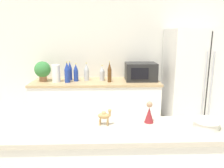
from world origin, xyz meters
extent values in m
cube|color=silver|center=(0.00, 2.73, 1.27)|extent=(8.00, 0.06, 2.55)
cube|color=white|center=(-0.26, 2.40, 0.45)|extent=(1.96, 0.60, 0.89)
cube|color=tan|center=(-0.26, 2.40, 0.91)|extent=(1.99, 0.63, 0.03)
cube|color=silver|center=(1.32, 2.32, 0.86)|extent=(0.93, 0.71, 1.72)
cube|color=black|center=(1.32, 1.96, 0.86)|extent=(0.01, 0.01, 1.65)
cylinder|color=#B2B5BA|center=(1.27, 1.95, 0.95)|extent=(0.02, 0.02, 0.95)
cylinder|color=#B2B5BA|center=(1.37, 1.95, 0.95)|extent=(0.02, 0.02, 0.95)
cube|color=#B7AD99|center=(0.04, 0.53, 0.94)|extent=(1.99, 0.47, 0.03)
cylinder|color=#9E6B47|center=(-1.08, 2.41, 0.97)|extent=(0.12, 0.12, 0.09)
sphere|color=#387F3D|center=(-1.08, 2.41, 1.11)|extent=(0.25, 0.25, 0.25)
cylinder|color=white|center=(-0.86, 2.34, 1.06)|extent=(0.12, 0.12, 0.27)
cube|color=black|center=(0.45, 2.42, 1.07)|extent=(0.48, 0.36, 0.28)
cube|color=black|center=(0.41, 2.24, 1.07)|extent=(0.26, 0.01, 0.17)
cylinder|color=#B2B7BC|center=(-0.16, 2.42, 1.00)|extent=(0.08, 0.08, 0.15)
cone|color=#B2B7BC|center=(-0.16, 2.42, 1.12)|extent=(0.07, 0.07, 0.08)
cylinder|color=gold|center=(-0.16, 2.42, 1.17)|extent=(0.03, 0.03, 0.01)
cylinder|color=#B2B7BC|center=(-0.41, 2.43, 1.01)|extent=(0.08, 0.08, 0.18)
cone|color=#B2B7BC|center=(-0.41, 2.43, 1.15)|extent=(0.07, 0.07, 0.10)
cylinder|color=gold|center=(-0.41, 2.43, 1.21)|extent=(0.03, 0.03, 0.01)
cylinder|color=navy|center=(-0.67, 2.47, 1.02)|extent=(0.07, 0.07, 0.19)
cone|color=navy|center=(-0.67, 2.47, 1.17)|extent=(0.06, 0.06, 0.11)
cylinder|color=gold|center=(-0.67, 2.47, 1.23)|extent=(0.02, 0.02, 0.01)
cylinder|color=navy|center=(-0.57, 2.39, 1.01)|extent=(0.07, 0.07, 0.17)
cone|color=navy|center=(-0.57, 2.39, 1.15)|extent=(0.07, 0.07, 0.10)
cylinder|color=gold|center=(-0.57, 2.39, 1.20)|extent=(0.03, 0.03, 0.01)
cylinder|color=navy|center=(-0.69, 2.31, 1.03)|extent=(0.08, 0.08, 0.20)
cone|color=navy|center=(-0.69, 2.31, 1.18)|extent=(0.08, 0.08, 0.11)
cylinder|color=gold|center=(-0.69, 2.31, 1.24)|extent=(0.03, 0.03, 0.01)
cylinder|color=brown|center=(-0.05, 2.31, 1.02)|extent=(0.06, 0.06, 0.20)
cone|color=brown|center=(-0.05, 2.31, 1.18)|extent=(0.06, 0.06, 0.11)
cylinder|color=gold|center=(-0.05, 2.31, 1.24)|extent=(0.02, 0.02, 0.01)
cylinder|color=white|center=(0.64, 0.53, 0.99)|extent=(0.18, 0.18, 0.05)
torus|color=white|center=(0.64, 0.53, 1.01)|extent=(0.20, 0.20, 0.02)
ellipsoid|color=tan|center=(-0.13, 0.60, 1.03)|extent=(0.10, 0.06, 0.05)
sphere|color=tan|center=(-0.13, 0.60, 1.05)|extent=(0.04, 0.04, 0.04)
cylinder|color=tan|center=(-0.08, 0.59, 1.06)|extent=(0.02, 0.02, 0.05)
sphere|color=tan|center=(-0.08, 0.59, 1.08)|extent=(0.03, 0.03, 0.03)
cylinder|color=tan|center=(-0.10, 0.60, 0.98)|extent=(0.01, 0.01, 0.05)
cylinder|color=tan|center=(-0.10, 0.58, 0.98)|extent=(0.01, 0.01, 0.05)
cylinder|color=tan|center=(-0.15, 0.62, 0.98)|extent=(0.01, 0.01, 0.05)
cylinder|color=tan|center=(-0.16, 0.59, 0.98)|extent=(0.01, 0.01, 0.05)
cone|color=maroon|center=(0.23, 0.64, 1.02)|extent=(0.07, 0.07, 0.12)
sphere|color=#A37A5B|center=(0.23, 0.64, 1.11)|extent=(0.05, 0.05, 0.05)
camera|label=1|loc=(-0.12, -0.97, 1.64)|focal=35.00mm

